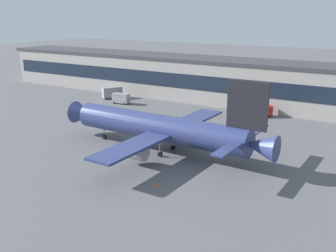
% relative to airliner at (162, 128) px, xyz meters
% --- Properties ---
extents(ground_plane, '(600.00, 600.00, 0.00)m').
position_rel_airliner_xyz_m(ground_plane, '(-8.00, -2.54, -5.64)').
color(ground_plane, '#56565B').
extents(terminal_building, '(198.71, 18.35, 15.06)m').
position_rel_airliner_xyz_m(terminal_building, '(-8.00, 55.28, 1.91)').
color(terminal_building, '#9E9993').
rests_on(terminal_building, ground_plane).
extents(airliner, '(52.98, 44.85, 18.03)m').
position_rel_airliner_xyz_m(airliner, '(0.00, 0.00, 0.00)').
color(airliner, navy).
rests_on(airliner, ground_plane).
extents(stair_truck, '(6.17, 2.87, 3.55)m').
position_rel_airliner_xyz_m(stair_truck, '(-38.59, 33.94, -3.67)').
color(stair_truck, gray).
rests_on(stair_truck, ground_plane).
extents(fuel_truck, '(8.55, 6.98, 3.35)m').
position_rel_airliner_xyz_m(fuel_truck, '(7.81, 42.11, -3.76)').
color(fuel_truck, red).
rests_on(fuel_truck, ground_plane).
extents(catering_truck, '(6.06, 7.47, 4.15)m').
position_rel_airliner_xyz_m(catering_truck, '(-46.79, 39.19, -3.35)').
color(catering_truck, gray).
rests_on(catering_truck, ground_plane).
extents(traffic_cone_0, '(0.56, 0.56, 0.70)m').
position_rel_airliner_xyz_m(traffic_cone_0, '(9.05, -15.93, -5.30)').
color(traffic_cone_0, '#F2590C').
rests_on(traffic_cone_0, ground_plane).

